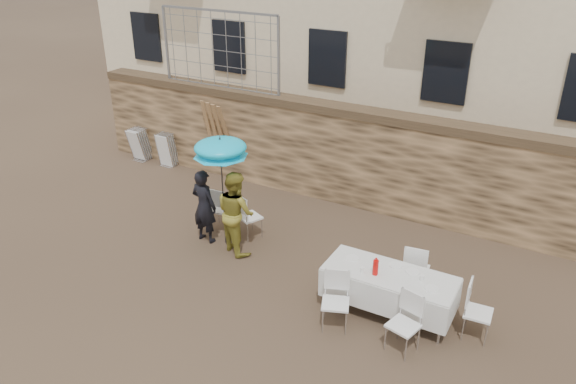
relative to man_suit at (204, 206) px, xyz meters
The scene contains 17 objects.
ground 2.53m from the man_suit, 55.29° to the right, with size 80.00×80.00×0.00m, color brown.
stone_wall 3.33m from the man_suit, 65.59° to the left, with size 13.00×0.50×2.20m, color brown.
chain_link_fence 4.15m from the man_suit, 118.34° to the left, with size 3.20×0.06×1.80m, color gray, non-canonical shape.
man_suit is the anchor object (origin of this frame).
woman_dress 0.75m from the man_suit, ahead, with size 0.80×0.63×1.65m, color gold.
umbrella 1.28m from the man_suit, 14.04° to the left, with size 1.03×1.03×2.10m.
couple_chair_left 0.62m from the man_suit, 90.00° to the left, with size 0.48×0.48×0.96m, color white, non-canonical shape.
couple_chair_right 0.94m from the man_suit, 38.16° to the left, with size 0.48×0.48×0.96m, color white, non-canonical shape.
banquet_table 4.04m from the man_suit, ahead, with size 2.10×0.85×0.78m.
soda_bottle 3.86m from the man_suit, ahead, with size 0.09×0.09×0.26m, color red.
table_chair_front_left 3.63m from the man_suit, 19.36° to the right, with size 0.48×0.48×0.96m, color white, non-canonical shape.
table_chair_front_right 4.68m from the man_suit, 14.88° to the right, with size 0.48×0.48×0.96m, color white, non-canonical shape.
table_chair_back 4.24m from the man_suit, ahead, with size 0.48×0.48×0.96m, color white, non-canonical shape.
table_chair_side 5.43m from the man_suit, ahead, with size 0.48×0.48×0.96m, color white, non-canonical shape.
chair_stack_left 4.92m from the man_suit, 146.28° to the left, with size 0.46×0.47×0.92m, color white, non-canonical shape.
chair_stack_right 4.20m from the man_suit, 139.44° to the left, with size 0.46×0.40×0.92m, color white, non-canonical shape.
wood_planks 3.22m from the man_suit, 119.54° to the left, with size 0.70×0.20×2.00m, color #A37749, non-canonical shape.
Camera 1 is at (4.86, -5.79, 5.82)m, focal length 35.00 mm.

